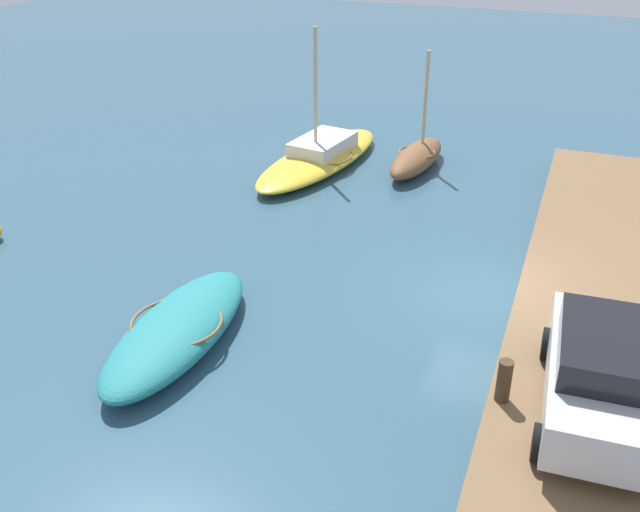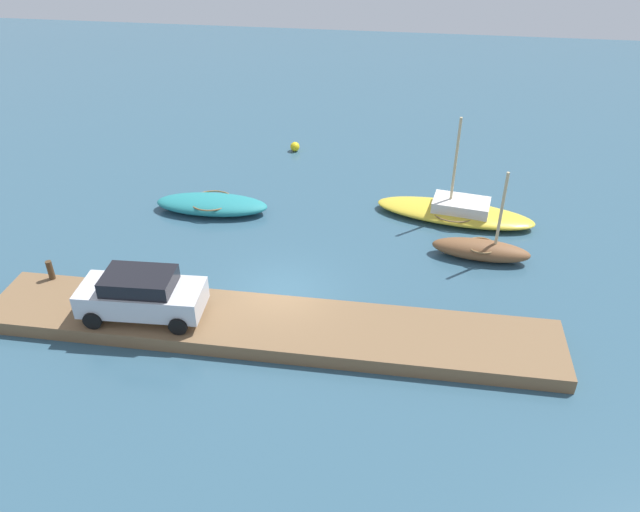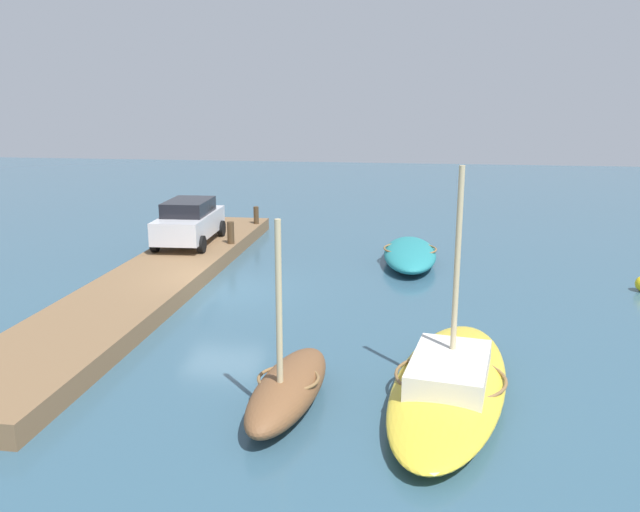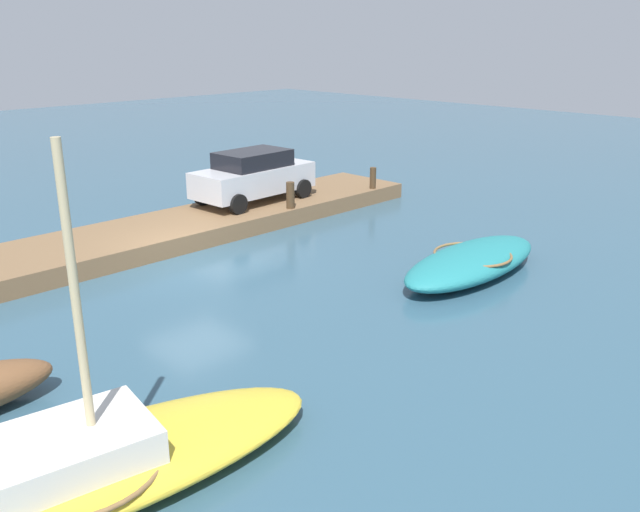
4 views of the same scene
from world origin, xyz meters
name	(u,v)px [view 3 (image 3 of 4)]	position (x,y,z in m)	size (l,w,h in m)	color
ground_plane	(221,291)	(0.00, 0.00, 0.00)	(84.00, 84.00, 0.00)	#33566B
dock_platform	(155,280)	(0.00, -2.22, 0.26)	(20.06, 3.04, 0.53)	brown
rowboat_brown	(288,387)	(7.63, 3.72, 0.43)	(4.07, 1.60, 3.97)	brown
motorboat_teal	(410,254)	(-4.49, 5.96, 0.37)	(5.29, 2.07, 0.73)	teal
sailboat_yellow	(450,381)	(6.70, 6.95, 0.38)	(7.41, 3.37, 4.81)	gold
mooring_post_west	(256,215)	(-8.64, -0.95, 0.91)	(0.23, 0.23, 0.77)	#47331E
mooring_post_mid_west	(231,233)	(-4.54, -0.95, 0.96)	(0.27, 0.27, 0.86)	#47331E
parked_car	(189,221)	(-4.32, -2.53, 1.41)	(4.31, 2.14, 1.71)	silver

